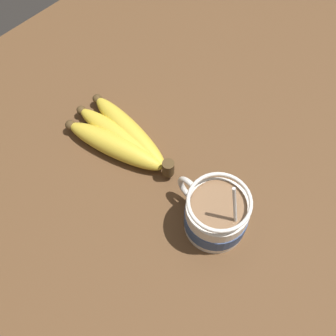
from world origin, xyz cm
name	(u,v)px	position (x,y,z in cm)	size (l,w,h in cm)	color
table	(215,207)	(0.00, 0.00, 1.84)	(110.93, 110.93, 3.69)	brown
coffee_mug	(216,215)	(-2.42, 3.14, 7.53)	(13.10, 9.81, 15.40)	white
banana_bunch	(122,139)	(18.97, 3.59, 5.61)	(21.51, 10.87, 4.41)	#4C381E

